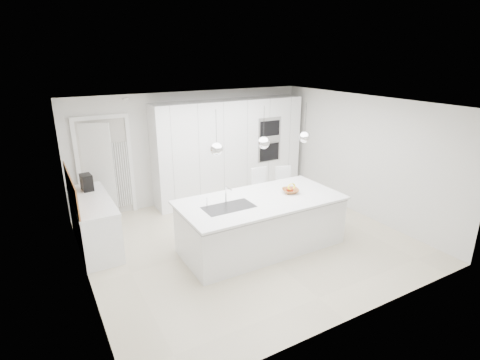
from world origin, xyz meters
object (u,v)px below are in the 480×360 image
fruit_bowl (290,191)px  bar_stool_right (286,192)px  bar_stool_left (262,195)px  island_base (262,225)px  espresso_machine (87,182)px

fruit_bowl → bar_stool_right: 1.12m
bar_stool_left → bar_stool_right: (0.56, -0.07, -0.02)m
island_base → bar_stool_left: 1.18m
espresso_machine → bar_stool_left: 3.36m
bar_stool_right → bar_stool_left: bearing=-170.2°
fruit_bowl → bar_stool_right: (0.57, 0.88, -0.41)m
island_base → espresso_machine: (-2.53, 1.99, 0.62)m
espresso_machine → bar_stool_left: espresso_machine is taller
espresso_machine → bar_stool_right: (3.72, -1.07, -0.53)m
island_base → fruit_bowl: (0.63, 0.04, 0.51)m
bar_stool_left → bar_stool_right: size_ratio=1.03×
fruit_bowl → bar_stool_right: size_ratio=0.29×
fruit_bowl → bar_stool_left: (0.01, 0.95, -0.40)m
island_base → espresso_machine: bearing=141.8°
espresso_machine → bar_stool_left: (3.17, -1.00, -0.51)m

